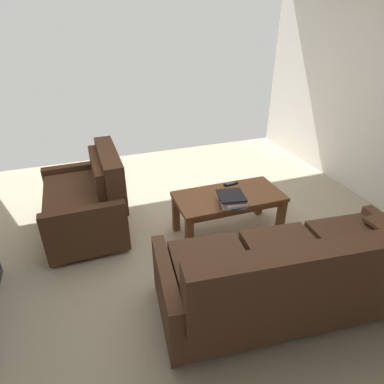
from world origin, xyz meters
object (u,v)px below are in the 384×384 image
book_stack (232,200)px  loveseat_near (89,200)px  sofa_main (294,275)px  coffee_table (229,201)px  tv_remote (231,184)px

book_stack → loveseat_near: bearing=-28.7°
loveseat_near → sofa_main: bearing=130.5°
coffee_table → tv_remote: size_ratio=6.71×
coffee_table → book_stack: book_stack is taller
sofa_main → loveseat_near: 2.15m
coffee_table → sofa_main: bearing=92.0°
coffee_table → tv_remote: 0.24m
loveseat_near → coffee_table: loveseat_near is taller
sofa_main → coffee_table: sofa_main is taller
sofa_main → tv_remote: sofa_main is taller
sofa_main → tv_remote: 1.31m
loveseat_near → tv_remote: size_ratio=6.78×
loveseat_near → book_stack: 1.50m
loveseat_near → coffee_table: 1.46m
loveseat_near → coffee_table: bearing=158.6°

